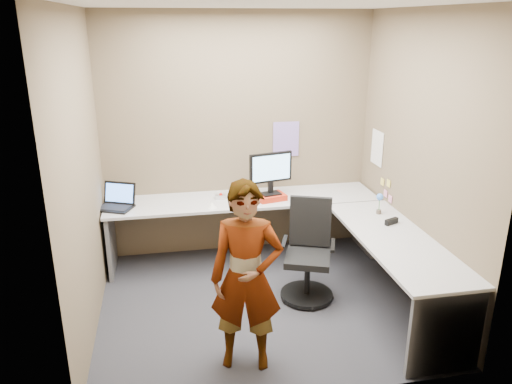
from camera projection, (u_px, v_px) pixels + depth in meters
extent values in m
plane|color=#26262B|center=(260.00, 303.00, 4.80)|extent=(3.00, 3.00, 0.00)
plane|color=brown|center=(238.00, 137.00, 5.57)|extent=(3.00, 0.00, 3.00)
plane|color=brown|center=(419.00, 160.00, 4.63)|extent=(0.00, 2.70, 2.70)
plane|color=brown|center=(82.00, 178.00, 4.10)|extent=(0.00, 2.70, 2.70)
plane|color=white|center=(261.00, 4.00, 3.92)|extent=(3.00, 3.00, 0.00)
cube|color=silver|center=(243.00, 200.00, 5.48)|extent=(2.96, 0.65, 0.03)
cube|color=silver|center=(396.00, 240.00, 4.48)|extent=(0.65, 1.91, 0.03)
cube|color=#59595B|center=(111.00, 240.00, 5.34)|extent=(0.04, 0.60, 0.70)
cube|color=#59595B|center=(364.00, 221.00, 5.85)|extent=(0.04, 0.60, 0.70)
cube|color=#59595B|center=(446.00, 334.00, 3.74)|extent=(0.60, 0.04, 0.70)
cube|color=#B52712|center=(271.00, 197.00, 5.43)|extent=(0.34, 0.28, 0.06)
cube|color=black|center=(271.00, 194.00, 5.42)|extent=(0.23, 0.18, 0.02)
cube|color=black|center=(271.00, 187.00, 5.42)|extent=(0.06, 0.05, 0.12)
cube|color=black|center=(271.00, 167.00, 5.34)|extent=(0.48, 0.14, 0.32)
cube|color=#83BAE3|center=(272.00, 168.00, 5.33)|extent=(0.42, 0.10, 0.27)
cube|color=black|center=(115.00, 208.00, 5.16)|extent=(0.42, 0.37, 0.02)
cube|color=black|center=(120.00, 193.00, 5.24)|extent=(0.35, 0.21, 0.23)
cube|color=#477DE3|center=(120.00, 193.00, 5.24)|extent=(0.30, 0.17, 0.19)
cube|color=#B7B7BC|center=(221.00, 197.00, 5.46)|extent=(0.12, 0.08, 0.04)
sphere|color=red|center=(221.00, 194.00, 5.44)|extent=(0.04, 0.04, 0.04)
cone|color=white|center=(212.00, 205.00, 5.19)|extent=(0.10, 0.10, 0.06)
cube|color=black|center=(391.00, 221.00, 4.77)|extent=(0.15, 0.10, 0.05)
cylinder|color=brown|center=(379.00, 212.00, 5.03)|extent=(0.05, 0.05, 0.04)
cylinder|color=#338C3F|center=(379.00, 203.00, 5.00)|extent=(0.01, 0.01, 0.14)
sphere|color=#4687F6|center=(380.00, 197.00, 4.98)|extent=(0.07, 0.07, 0.07)
cube|color=#846BB7|center=(286.00, 139.00, 5.67)|extent=(0.30, 0.01, 0.40)
cube|color=white|center=(377.00, 148.00, 5.49)|extent=(0.01, 0.28, 0.38)
cube|color=#F2E059|center=(389.00, 183.00, 5.27)|extent=(0.01, 0.07, 0.07)
cube|color=pink|center=(385.00, 193.00, 5.36)|extent=(0.01, 0.07, 0.07)
cube|color=pink|center=(390.00, 199.00, 5.25)|extent=(0.01, 0.07, 0.07)
cube|color=#F2E059|center=(382.00, 182.00, 5.42)|extent=(0.01, 0.07, 0.07)
cylinder|color=black|center=(306.00, 295.00, 4.89)|extent=(0.51, 0.51, 0.04)
cylinder|color=black|center=(307.00, 276.00, 4.82)|extent=(0.05, 0.05, 0.37)
cube|color=black|center=(308.00, 258.00, 4.76)|extent=(0.54, 0.54, 0.06)
cube|color=black|center=(310.00, 221.00, 4.85)|extent=(0.39, 0.18, 0.50)
cube|color=black|center=(284.00, 242.00, 4.74)|extent=(0.13, 0.27, 0.03)
cube|color=black|center=(333.00, 245.00, 4.67)|extent=(0.13, 0.27, 0.03)
imported|color=#999399|center=(247.00, 278.00, 3.74)|extent=(0.62, 0.47, 1.51)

